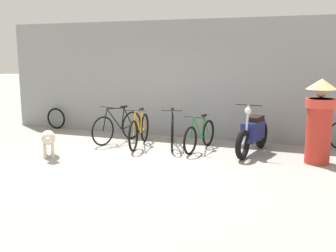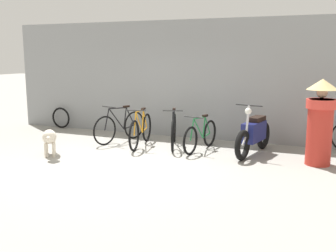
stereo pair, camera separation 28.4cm
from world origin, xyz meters
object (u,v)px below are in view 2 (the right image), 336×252
motorcycle (254,134)px  person_in_robes (320,120)px  bicycle_1 (141,130)px  spare_tire_left (61,118)px  bicycle_0 (120,127)px  bicycle_3 (201,136)px  bicycle_2 (174,131)px  stray_dog (49,137)px

motorcycle → person_in_robes: size_ratio=1.09×
bicycle_1 → person_in_robes: bearing=78.2°
person_in_robes → spare_tire_left: (-7.16, 1.37, -0.59)m
bicycle_0 → person_in_robes: (4.63, -0.38, 0.51)m
bicycle_3 → person_in_robes: bearing=93.1°
bicycle_2 → person_in_robes: bearing=64.3°
bicycle_0 → stray_dog: bearing=-3.7°
person_in_robes → bicycle_0: bearing=11.6°
stray_dog → person_in_robes: 5.54m
bicycle_3 → bicycle_1: bearing=-76.3°
motorcycle → stray_dog: motorcycle is taller
bicycle_0 → stray_dog: (-0.71, -1.82, 0.03)m
bicycle_3 → person_in_robes: 2.57m
bicycle_1 → bicycle_2: bearing=98.1°
person_in_robes → spare_tire_left: bearing=5.6°
bicycle_1 → stray_dog: (-1.39, -1.59, 0.03)m
bicycle_1 → person_in_robes: size_ratio=1.04×
bicycle_2 → spare_tire_left: 4.07m
motorcycle → bicycle_2: bearing=-80.0°
bicycle_1 → motorcycle: (2.62, 0.20, 0.07)m
spare_tire_left → bicycle_3: bearing=-13.3°
bicycle_1 → spare_tire_left: size_ratio=2.84×
bicycle_1 → motorcycle: bearing=84.8°
bicycle_2 → spare_tire_left: bearing=-122.5°
person_in_robes → stray_dog: bearing=31.4°
bicycle_1 → spare_tire_left: bearing=-120.1°
spare_tire_left → stray_dog: bearing=-56.9°
bicycle_1 → bicycle_2: 0.78m
bicycle_3 → spare_tire_left: bicycle_3 is taller
bicycle_0 → bicycle_1: bearing=88.9°
bicycle_3 → spare_tire_left: (-4.66, 1.10, -0.03)m
stray_dog → spare_tire_left: spare_tire_left is taller
stray_dog → spare_tire_left: (-1.82, 2.80, -0.10)m
stray_dog → person_in_robes: person_in_robes is taller
bicycle_2 → bicycle_3: (0.70, -0.12, -0.04)m
stray_dog → person_in_robes: size_ratio=0.53×
bicycle_1 → stray_dog: size_ratio=1.95×
bicycle_2 → spare_tire_left: bicycle_2 is taller
motorcycle → bicycle_0: bearing=-79.3°
motorcycle → stray_dog: 4.39m
bicycle_2 → person_in_robes: 3.27m
motorcycle → stray_dog: size_ratio=2.05×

